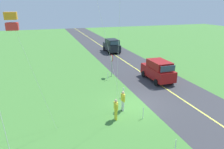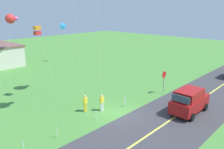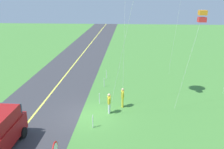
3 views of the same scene
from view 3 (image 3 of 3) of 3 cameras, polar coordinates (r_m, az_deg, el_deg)
ground_plane at (r=18.71m, az=-5.87°, el=-9.66°), size 120.00×120.00×0.10m
asphalt_road at (r=19.73m, az=-17.54°, el=-8.76°), size 120.00×7.00×0.00m
road_centre_stripe at (r=19.73m, az=-17.54°, el=-8.75°), size 120.00×0.16×0.00m
person_adult_near at (r=18.66m, az=-0.67°, el=-6.52°), size 0.58×0.22×1.60m
person_adult_companion at (r=19.67m, az=2.48°, el=-5.20°), size 0.58×0.22×1.60m
kite_green_far at (r=19.80m, az=20.17°, el=12.52°), size 1.23×1.94×7.53m
fence_post_0 at (r=26.43m, az=-1.29°, el=0.04°), size 0.05×0.05×0.90m
fence_post_1 at (r=24.03m, az=-1.83°, el=-1.84°), size 0.05×0.05×0.90m
fence_post_2 at (r=20.40m, az=-2.93°, el=-5.59°), size 0.05×0.05×0.90m
fence_post_3 at (r=17.01m, az=-4.45°, el=-10.72°), size 0.05×0.05×0.90m
fence_post_4 at (r=16.93m, az=-4.49°, el=-10.87°), size 0.05×0.05×0.90m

